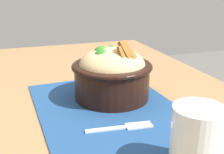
% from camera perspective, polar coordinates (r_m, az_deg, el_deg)
% --- Properties ---
extents(table, '(1.32, 0.76, 0.77)m').
position_cam_1_polar(table, '(0.66, -3.77, -12.09)').
color(table, olive).
rests_on(table, ground_plane).
extents(placemat, '(0.41, 0.31, 0.00)m').
position_cam_1_polar(placemat, '(0.61, -0.87, -6.25)').
color(placemat, navy).
rests_on(placemat, table).
extents(bowl, '(0.18, 0.18, 0.14)m').
position_cam_1_polar(bowl, '(0.64, -0.03, 0.84)').
color(bowl, black).
rests_on(bowl, placemat).
extents(fork, '(0.03, 0.13, 0.00)m').
position_cam_1_polar(fork, '(0.53, 2.13, -10.09)').
color(fork, silver).
rests_on(fork, placemat).
extents(drinking_glass, '(0.07, 0.07, 0.10)m').
position_cam_1_polar(drinking_glass, '(0.43, 16.59, -12.75)').
color(drinking_glass, silver).
rests_on(drinking_glass, table).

